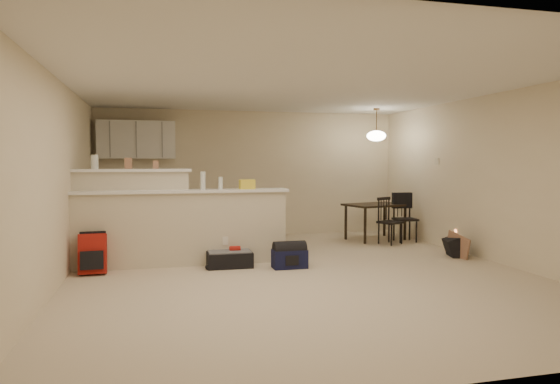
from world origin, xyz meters
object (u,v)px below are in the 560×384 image
object	(u,v)px
suitcase	(229,259)
red_backpack	(93,254)
pendant_lamp	(376,135)
dining_chair_near	(390,221)
dining_table	(375,208)
dining_chair_far	(405,218)
black_daypack	(455,247)
navy_duffel	(290,259)

from	to	relation	value
suitcase	red_backpack	world-z (taller)	red_backpack
pendant_lamp	dining_chair_near	size ratio (longest dim) A/B	0.73
dining_table	red_backpack	xyz separation A→B (m)	(-4.89, -1.78, -0.34)
dining_chair_far	suitcase	bearing A→B (deg)	-153.88
red_backpack	dining_chair_far	bearing A→B (deg)	13.11
dining_table	red_backpack	world-z (taller)	dining_table
dining_chair_far	red_backpack	size ratio (longest dim) A/B	1.68
dining_chair_near	red_backpack	bearing A→B (deg)	167.44
dining_chair_near	red_backpack	distance (m)	5.10
red_backpack	dining_table	bearing A→B (deg)	18.03
dining_chair_far	black_daypack	size ratio (longest dim) A/B	2.59
dining_chair_near	pendant_lamp	bearing A→B (deg)	68.21
suitcase	red_backpack	bearing A→B (deg)	-179.18
pendant_lamp	red_backpack	xyz separation A→B (m)	(-4.89, -1.78, -1.73)
dining_chair_near	black_daypack	world-z (taller)	dining_chair_near
red_backpack	navy_duffel	size ratio (longest dim) A/B	1.11
dining_table	dining_chair_near	bearing A→B (deg)	-99.89
suitcase	dining_chair_near	bearing A→B (deg)	22.54
dining_chair_far	red_backpack	xyz separation A→B (m)	(-5.34, -1.43, -0.18)
dining_chair_near	red_backpack	xyz separation A→B (m)	(-4.94, -1.24, -0.16)
dining_table	navy_duffel	distance (m)	3.09
dining_chair_near	suitcase	distance (m)	3.36
dining_chair_near	black_daypack	size ratio (longest dim) A/B	2.46
pendant_lamp	dining_chair_far	size ratio (longest dim) A/B	0.70
pendant_lamp	black_daypack	xyz separation A→B (m)	(0.49, -1.87, -1.84)
red_backpack	black_daypack	size ratio (longest dim) A/B	1.54
dining_chair_near	navy_duffel	distance (m)	2.77
navy_duffel	dining_chair_far	bearing A→B (deg)	32.09
dining_chair_near	dining_chair_far	xyz separation A→B (m)	(0.40, 0.19, 0.02)
pendant_lamp	black_daypack	world-z (taller)	pendant_lamp
black_daypack	navy_duffel	bearing A→B (deg)	109.96
dining_table	pendant_lamp	world-z (taller)	pendant_lamp
red_backpack	navy_duffel	xyz separation A→B (m)	(2.64, -0.28, -0.13)
dining_chair_far	black_daypack	world-z (taller)	dining_chair_far
dining_table	dining_chair_near	xyz separation A→B (m)	(0.05, -0.54, -0.18)
dining_table	dining_chair_far	world-z (taller)	dining_chair_far
suitcase	black_daypack	world-z (taller)	black_daypack
dining_table	suitcase	xyz separation A→B (m)	(-3.06, -1.78, -0.50)
dining_table	navy_duffel	bearing A→B (deg)	-152.36
black_daypack	pendant_lamp	bearing A→B (deg)	30.86
pendant_lamp	dining_table	bearing A→B (deg)	45.00
pendant_lamp	dining_chair_near	xyz separation A→B (m)	(0.05, -0.54, -1.57)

